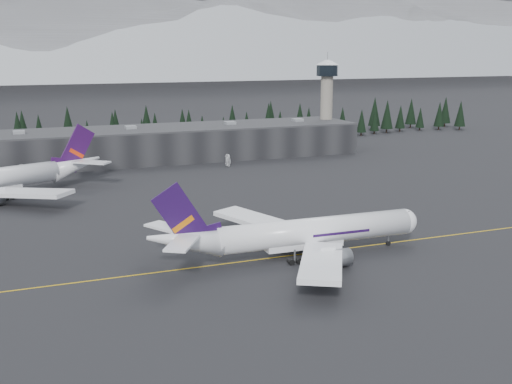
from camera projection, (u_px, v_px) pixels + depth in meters
name	position (u px, v px, depth m)	size (l,w,h in m)	color
ground	(290.00, 252.00, 136.38)	(1400.00, 1400.00, 0.00)	black
taxiline	(294.00, 255.00, 134.56)	(400.00, 0.40, 0.02)	gold
terminal	(157.00, 144.00, 248.53)	(160.00, 30.00, 12.60)	black
control_tower	(327.00, 94.00, 274.28)	(10.00, 10.00, 37.70)	gray
treeline	(138.00, 130.00, 281.87)	(360.00, 20.00, 15.00)	black
mountain_ridge	(36.00, 75.00, 1044.60)	(4400.00, 900.00, 420.00)	white
jet_main	(292.00, 234.00, 132.19)	(60.25, 55.61, 17.71)	white
gse_vehicle_a	(22.00, 178.00, 210.02)	(2.55, 5.52, 1.53)	silver
gse_vehicle_b	(228.00, 164.00, 235.63)	(1.83, 4.56, 1.55)	white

